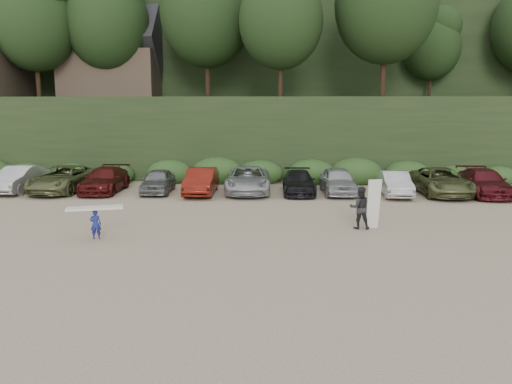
{
  "coord_description": "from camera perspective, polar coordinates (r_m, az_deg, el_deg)",
  "views": [
    {
      "loc": [
        2.04,
        -20.25,
        5.27
      ],
      "look_at": [
        1.21,
        3.0,
        1.3
      ],
      "focal_mm": 35.0,
      "sensor_mm": 36.0,
      "label": 1
    }
  ],
  "objects": [
    {
      "name": "ground",
      "position": [
        21.02,
        -3.6,
        -4.85
      ],
      "size": [
        120.0,
        120.0,
        0.0
      ],
      "primitive_type": "plane",
      "color": "tan",
      "rests_on": "ground"
    },
    {
      "name": "parked_cars",
      "position": [
        30.82,
        -2.75,
        1.3
      ],
      "size": [
        34.05,
        6.2,
        1.63
      ],
      "color": "#B1B2B6",
      "rests_on": "ground"
    },
    {
      "name": "child_surfer",
      "position": [
        21.1,
        -17.9,
        -2.75
      ],
      "size": [
        2.28,
        1.23,
        1.32
      ],
      "color": "navy",
      "rests_on": "ground"
    },
    {
      "name": "adult_surfer",
      "position": [
        22.23,
        11.93,
        -1.73
      ],
      "size": [
        1.37,
        0.74,
        2.2
      ],
      "color": "black",
      "rests_on": "ground"
    },
    {
      "name": "hillside_backdrop",
      "position": [
        56.54,
        -0.31,
        15.72
      ],
      "size": [
        90.0,
        41.5,
        28.0
      ],
      "color": "black",
      "rests_on": "ground"
    }
  ]
}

